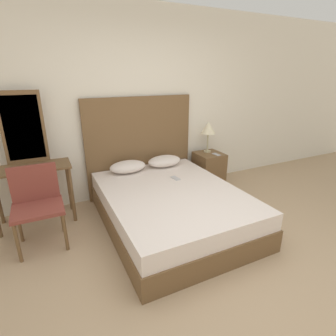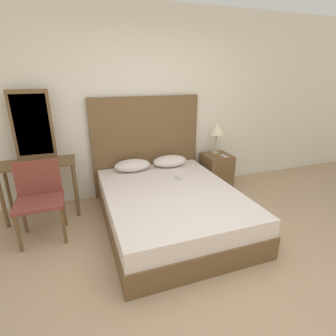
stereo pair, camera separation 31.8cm
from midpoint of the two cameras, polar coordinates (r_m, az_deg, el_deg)
ground_plane at (r=2.63m, az=13.65°, el=-23.73°), size 16.00×16.00×0.00m
wall_back at (r=3.97m, az=-2.88°, el=13.56°), size 10.00×0.06×2.70m
bed at (r=3.29m, az=3.41°, el=-8.52°), size 1.56×2.05×0.46m
headboard at (r=4.02m, az=-2.35°, el=4.77°), size 1.64×0.05×1.48m
pillow_left at (r=3.79m, az=-5.39°, el=0.55°), size 0.52×0.32×0.17m
pillow_right at (r=3.96m, az=2.70°, el=1.49°), size 0.52×0.32×0.17m
phone_on_bed at (r=3.52m, az=4.71°, el=-2.34°), size 0.09×0.16×0.01m
nightstand at (r=4.39m, az=12.51°, el=-0.68°), size 0.42×0.44×0.56m
table_lamp at (r=4.28m, az=12.70°, el=8.17°), size 0.24×0.24×0.50m
phone_on_nightstand at (r=4.24m, az=14.19°, el=2.52°), size 0.08×0.15×0.01m
vanity_desk at (r=3.63m, az=-24.13°, el=-1.13°), size 0.91×0.42×0.74m
vanity_mirror at (r=3.66m, az=-25.28°, el=8.41°), size 0.48×0.03×0.87m
chair at (r=3.21m, az=-23.72°, el=-5.31°), size 0.50×0.44×0.87m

